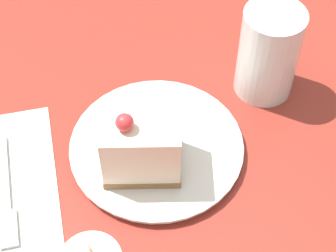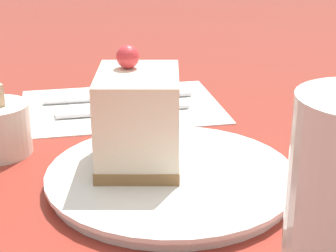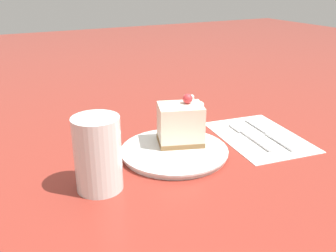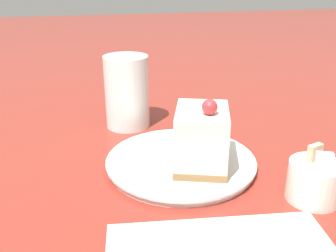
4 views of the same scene
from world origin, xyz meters
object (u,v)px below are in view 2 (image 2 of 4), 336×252
fork (111,110)px  cake_slice (138,119)px  knife (133,96)px  plate (171,176)px

fork → cake_slice: bearing=-177.7°
fork → knife: same height
plate → cake_slice: (0.03, 0.02, 0.05)m
cake_slice → fork: (0.17, -0.01, -0.05)m
cake_slice → knife: cake_slice is taller
fork → knife: (0.04, -0.04, 0.00)m
plate → cake_slice: size_ratio=2.00×
plate → knife: size_ratio=1.17×
knife → fork: bearing=145.4°
plate → cake_slice: 0.06m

